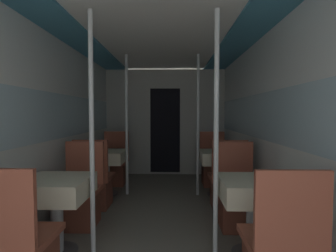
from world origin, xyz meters
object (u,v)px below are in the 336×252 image
object	(u,v)px
dining_table_left_0	(56,192)
chair_right_near_1	(227,188)
chair_right_far_0	(237,202)
dining_table_right_1	(219,159)
chair_left_far_1	(115,169)
dining_table_right_0	(253,193)
support_pole_left_0	(92,134)
chair_left_near_1	(95,187)
support_pole_left_1	(127,125)
dining_table_left_1	(106,159)
support_pole_right_1	(198,125)
chair_left_far_0	(80,201)
support_pole_right_0	(216,134)
chair_right_far_1	(213,169)

from	to	relation	value
dining_table_left_0	chair_right_near_1	distance (m)	2.21
chair_right_far_0	dining_table_right_1	bearing A→B (deg)	-90.00
chair_left_far_1	dining_table_right_0	size ratio (longest dim) A/B	1.37
support_pole_left_0	chair_left_far_1	bearing A→B (deg)	98.10
chair_left_near_1	dining_table_right_1	bearing A→B (deg)	18.40
chair_right_far_0	chair_left_near_1	bearing A→B (deg)	-17.55
support_pole_left_1	chair_right_far_0	world-z (taller)	support_pole_left_1
dining_table_right_0	chair_right_far_0	distance (m)	0.68
dining_table_left_1	support_pole_left_1	bearing A→B (deg)	0.00
dining_table_left_1	chair_left_far_1	world-z (taller)	chair_left_far_1
dining_table_left_1	dining_table_right_1	xyz separation A→B (m)	(1.84, 0.00, 0.00)
dining_table_left_0	support_pole_left_1	bearing A→B (deg)	79.21
chair_left_far_1	chair_right_near_1	xyz separation A→B (m)	(1.84, -1.22, 0.00)
dining_table_left_1	support_pole_right_1	bearing A→B (deg)	0.00
chair_left_near_1	chair_left_far_1	size ratio (longest dim) A/B	1.00
support_pole_left_0	chair_left_near_1	bearing A→B (deg)	106.09
chair_left_far_0	support_pole_left_1	distance (m)	1.50
dining_table_left_1	dining_table_right_0	xyz separation A→B (m)	(1.84, -1.81, 0.00)
support_pole_right_0	support_pole_right_1	world-z (taller)	same
dining_table_left_1	dining_table_right_1	world-z (taller)	same
support_pole_left_0	support_pole_right_1	world-z (taller)	same
support_pole_left_1	dining_table_right_0	distance (m)	2.41
dining_table_left_0	support_pole_right_1	bearing A→B (deg)	50.37
chair_right_far_0	support_pole_right_0	size ratio (longest dim) A/B	0.43
support_pole_left_1	dining_table_right_0	world-z (taller)	support_pole_left_1
dining_table_right_0	chair_right_far_1	xyz separation A→B (m)	(0.00, 2.42, -0.29)
chair_left_far_0	dining_table_right_1	xyz separation A→B (m)	(1.84, 1.19, 0.29)
support_pole_left_0	support_pole_right_1	distance (m)	2.14
support_pole_left_0	support_pole_right_0	distance (m)	1.15
chair_left_far_1	support_pole_left_1	distance (m)	1.10
chair_left_far_1	support_pole_right_1	world-z (taller)	support_pole_right_1
chair_left_far_0	support_pole_left_1	xyz separation A→B (m)	(0.34, 1.19, 0.84)
chair_left_far_1	support_pole_left_1	world-z (taller)	support_pole_left_1
chair_left_far_1	support_pole_right_0	xyz separation A→B (m)	(1.50, -2.42, 0.84)
support_pole_left_0	chair_right_far_1	size ratio (longest dim) A/B	2.33
support_pole_left_0	chair_right_near_1	bearing A→B (deg)	38.60
dining_table_left_0	chair_right_far_1	world-z (taller)	chair_right_far_1
dining_table_left_0	support_pole_right_1	world-z (taller)	support_pole_right_1
chair_left_far_0	chair_right_far_1	xyz separation A→B (m)	(1.84, 1.81, 0.00)
chair_left_far_0	support_pole_right_1	xyz separation A→B (m)	(1.50, 1.19, 0.84)
chair_right_far_1	dining_table_right_1	bearing A→B (deg)	90.00
dining_table_left_1	support_pole_right_0	world-z (taller)	support_pole_right_0
support_pole_left_0	dining_table_right_1	distance (m)	2.41
chair_right_far_0	support_pole_right_0	distance (m)	1.10
chair_left_far_1	chair_right_far_0	xyz separation A→B (m)	(1.84, -1.81, 0.00)
chair_left_near_1	support_pole_left_0	bearing A→B (deg)	-73.91
dining_table_left_0	support_pole_left_0	size ratio (longest dim) A/B	0.31
chair_left_far_1	dining_table_right_0	bearing A→B (deg)	127.27
chair_left_near_1	chair_right_far_1	size ratio (longest dim) A/B	1.00
chair_right_far_1	chair_left_far_0	bearing A→B (deg)	44.47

